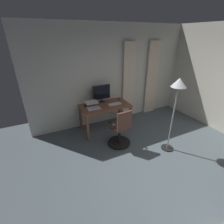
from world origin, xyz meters
TOP-DOWN VIEW (x-y plane):
  - ground_plane at (0.00, 0.00)m, footprint 7.14×7.14m
  - back_room_partition at (0.00, -2.75)m, footprint 4.82×0.10m
  - curtain_left_panel at (-1.37, -2.64)m, footprint 0.42×0.06m
  - curtain_right_panel at (-0.49, -2.64)m, footprint 0.37×0.06m
  - desk at (0.48, -2.23)m, footprint 1.32×0.73m
  - office_chair at (0.45, -1.37)m, footprint 0.56×0.56m
  - computer_monitor at (0.46, -2.48)m, footprint 0.51×0.18m
  - computer_keyboard at (0.22, -2.15)m, footprint 0.36×0.14m
  - laptop at (0.83, -2.20)m, footprint 0.33×0.34m
  - computer_mouse at (-0.03, -2.37)m, footprint 0.06×0.10m
  - cell_phone_by_monitor at (0.97, -2.40)m, footprint 0.08×0.15m
  - floor_lamp at (-0.49, -0.76)m, footprint 0.31×0.31m

SIDE VIEW (x-z plane):
  - ground_plane at x=0.00m, z-range 0.00..0.00m
  - office_chair at x=0.45m, z-range -0.04..0.92m
  - desk at x=0.48m, z-range 0.28..1.02m
  - cell_phone_by_monitor at x=0.97m, z-range 0.75..0.76m
  - computer_keyboard at x=0.22m, z-range 0.75..0.77m
  - computer_mouse at x=-0.03m, z-range 0.75..0.78m
  - laptop at x=0.83m, z-range 0.73..0.88m
  - computer_monitor at x=0.46m, z-range 0.77..1.26m
  - curtain_left_panel at x=-1.37m, z-range 0.00..2.31m
  - curtain_right_panel at x=-0.49m, z-range 0.00..2.31m
  - back_room_partition at x=0.00m, z-range 0.00..2.77m
  - floor_lamp at x=-0.49m, z-range 0.56..2.27m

